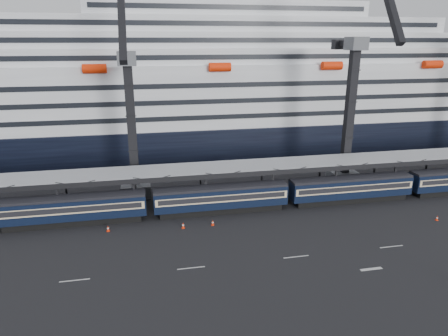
{
  "coord_description": "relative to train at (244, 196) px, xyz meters",
  "views": [
    {
      "loc": [
        -17.87,
        -41.71,
        23.47
      ],
      "look_at": [
        -7.59,
        10.0,
        6.56
      ],
      "focal_mm": 32.0,
      "sensor_mm": 36.0,
      "label": 1
    }
  ],
  "objects": [
    {
      "name": "traffic_cone_e",
      "position": [
        25.04,
        -8.61,
        -1.86
      ],
      "size": [
        0.35,
        0.35,
        0.7
      ],
      "color": "#FF2D08",
      "rests_on": "ground"
    },
    {
      "name": "crane_dark_near",
      "position": [
        -15.35,
        8.59,
        9.73
      ],
      "size": [
        4.5,
        17.75,
        35.08
      ],
      "color": "#4E5156",
      "rests_on": "ground"
    },
    {
      "name": "train",
      "position": [
        0.0,
        0.0,
        0.0
      ],
      "size": [
        133.05,
        3.0,
        4.05
      ],
      "color": "black",
      "rests_on": "ground"
    },
    {
      "name": "canopy",
      "position": [
        4.65,
        4.0,
        3.05
      ],
      "size": [
        130.0,
        6.25,
        5.53
      ],
      "color": "#9EA0A6",
      "rests_on": "ground"
    },
    {
      "name": "crane_dark_mid",
      "position": [
        19.65,
        7.59,
        11.16
      ],
      "size": [
        4.5,
        18.24,
        39.64
      ],
      "color": "#4E5156",
      "rests_on": "ground"
    },
    {
      "name": "lane_markings",
      "position": [
        12.8,
        -15.23,
        -2.19
      ],
      "size": [
        111.0,
        4.27,
        0.02
      ],
      "color": "beige",
      "rests_on": "ground"
    },
    {
      "name": "cruise_ship",
      "position": [
        3.57,
        35.99,
        10.14
      ],
      "size": [
        214.09,
        28.84,
        34.0
      ],
      "color": "black",
      "rests_on": "ground"
    },
    {
      "name": "traffic_cone_b",
      "position": [
        -18.81,
        -3.22,
        -1.8
      ],
      "size": [
        0.4,
        0.4,
        0.8
      ],
      "color": "#FF2D08",
      "rests_on": "ground"
    },
    {
      "name": "traffic_cone_c",
      "position": [
        -9.24,
        -4.24,
        -1.79
      ],
      "size": [
        0.42,
        0.42,
        0.84
      ],
      "color": "#FF2D08",
      "rests_on": "ground"
    },
    {
      "name": "ground",
      "position": [
        4.65,
        -10.0,
        -2.2
      ],
      "size": [
        260.0,
        260.0,
        0.0
      ],
      "primitive_type": "plane",
      "color": "black",
      "rests_on": "ground"
    },
    {
      "name": "traffic_cone_d",
      "position": [
        -5.29,
        -4.13,
        -1.82
      ],
      "size": [
        0.39,
        0.39,
        0.77
      ],
      "color": "#FF2D08",
      "rests_on": "ground"
    }
  ]
}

